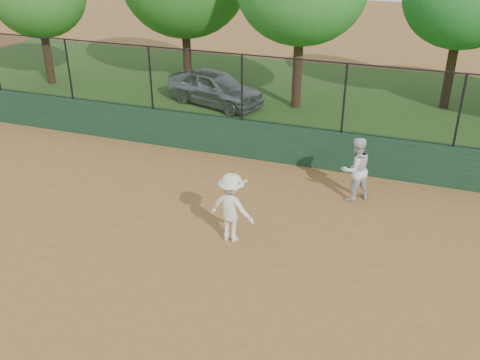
% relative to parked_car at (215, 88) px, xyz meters
% --- Properties ---
extents(ground, '(80.00, 80.00, 0.00)m').
position_rel_parked_car_xyz_m(ground, '(3.15, -10.36, -0.68)').
color(ground, '#9B6232').
rests_on(ground, ground).
extents(back_wall, '(26.00, 0.20, 1.20)m').
position_rel_parked_car_xyz_m(back_wall, '(3.15, -4.36, -0.08)').
color(back_wall, '#1B3B23').
rests_on(back_wall, ground).
extents(grass_strip, '(36.00, 12.00, 0.01)m').
position_rel_parked_car_xyz_m(grass_strip, '(3.15, 1.64, -0.68)').
color(grass_strip, '#2F5A1C').
rests_on(grass_strip, ground).
extents(parked_car, '(4.29, 2.73, 1.36)m').
position_rel_parked_car_xyz_m(parked_car, '(0.00, 0.00, 0.00)').
color(parked_car, '#9EA3A8').
rests_on(parked_car, ground).
extents(player_second, '(1.06, 1.05, 1.73)m').
position_rel_parked_car_xyz_m(player_second, '(6.33, -5.95, 0.19)').
color(player_second, silver).
rests_on(player_second, ground).
extents(player_main, '(1.17, 0.79, 1.76)m').
position_rel_parked_car_xyz_m(player_main, '(4.00, -8.86, 0.16)').
color(player_main, '#E7E5C4').
rests_on(player_main, ground).
extents(fence_assembly, '(26.00, 0.06, 2.00)m').
position_rel_parked_car_xyz_m(fence_assembly, '(3.12, -4.36, 1.56)').
color(fence_assembly, black).
rests_on(fence_assembly, back_wall).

